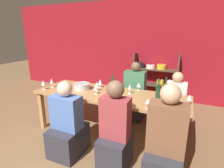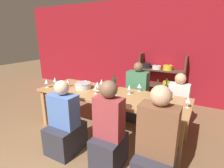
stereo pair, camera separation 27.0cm
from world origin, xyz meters
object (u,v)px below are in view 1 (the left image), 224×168
object	(u,v)px
wine_glass_red_c	(96,88)
person_far_b	(175,107)
wine_glass_red_b	(139,85)
wine_glass_empty_b	(170,92)
wine_glass_white_c	(118,93)
person_near_b	(68,129)
wine_glass_white_a	(66,82)
wine_glass_red_d	(52,81)
wine_glass_empty_c	(43,83)
person_near_c	(165,151)
shelf_unit	(155,81)
dining_table	(110,98)
person_far_a	(135,98)
wine_glass_red_e	(189,98)
wine_glass_white_b	(130,87)
wine_bottle_amber	(158,90)
wine_glass_empty_a	(148,101)
cell_phone	(175,111)
wine_glass_white_d	(100,82)
wine_bottle_green	(166,88)
wine_glass_red_a	(97,85)
person_near_a	(115,136)
wine_bottle_dark	(113,82)

from	to	relation	value
wine_glass_red_c	person_far_b	distance (m)	1.61
wine_glass_red_b	wine_glass_empty_b	distance (m)	0.63
wine_glass_white_c	person_near_b	xyz separation A→B (m)	(-0.59, -0.55, -0.47)
wine_glass_white_a	person_near_b	distance (m)	1.07
wine_glass_white_c	wine_glass_red_c	size ratio (longest dim) A/B	1.14
wine_glass_red_c	wine_glass_red_d	xyz separation A→B (m)	(-0.97, -0.01, 0.03)
wine_glass_empty_c	person_near_c	bearing A→B (deg)	-12.53
shelf_unit	dining_table	bearing A→B (deg)	-101.65
wine_glass_white_a	person_far_a	world-z (taller)	person_far_a
wine_glass_red_e	wine_glass_white_b	bearing A→B (deg)	172.61
wine_glass_red_c	person_near_b	world-z (taller)	person_near_b
wine_bottle_amber	wine_glass_red_b	distance (m)	0.50
wine_glass_empty_a	cell_phone	bearing A→B (deg)	6.86
person_far_a	person_near_c	bearing A→B (deg)	117.95
wine_glass_red_c	person_near_b	xyz separation A→B (m)	(-0.12, -0.67, -0.46)
person_far_a	wine_glass_red_b	bearing A→B (deg)	114.57
dining_table	wine_glass_white_d	world-z (taller)	wine_glass_white_d
wine_bottle_amber	wine_glass_empty_b	distance (m)	0.20
dining_table	wine_glass_empty_b	distance (m)	1.03
wine_bottle_green	wine_glass_red_d	xyz separation A→B (m)	(-2.09, -0.48, 0.01)
wine_glass_white_a	wine_glass_red_a	world-z (taller)	wine_glass_red_a
wine_glass_red_a	wine_glass_empty_b	distance (m)	1.28
cell_phone	person_near_c	distance (m)	0.58
person_far_b	cell_phone	bearing A→B (deg)	93.26
wine_bottle_amber	person_far_b	size ratio (longest dim) A/B	0.30
wine_glass_red_c	wine_glass_red_e	world-z (taller)	wine_glass_red_e
wine_glass_red_c	wine_glass_white_d	size ratio (longest dim) A/B	0.91
wine_glass_red_b	wine_glass_white_d	distance (m)	0.75
shelf_unit	wine_glass_red_e	world-z (taller)	shelf_unit
wine_glass_red_a	wine_glass_empty_a	bearing A→B (deg)	-20.96
cell_phone	wine_glass_empty_c	bearing A→B (deg)	179.45
wine_glass_empty_a	wine_glass_white_d	world-z (taller)	wine_glass_white_d
wine_glass_empty_b	person_near_a	distance (m)	1.15
cell_phone	person_far_b	xyz separation A→B (m)	(-0.06, 1.06, -0.37)
wine_glass_white_b	person_far_a	xyz separation A→B (m)	(-0.10, 0.67, -0.45)
wine_glass_white_a	wine_glass_red_e	xyz separation A→B (m)	(2.22, 0.05, 0.01)
dining_table	wine_glass_empty_a	bearing A→B (deg)	-25.34
wine_glass_red_c	person_near_c	xyz separation A→B (m)	(1.30, -0.69, -0.40)
wine_glass_empty_a	wine_glass_empty_b	world-z (taller)	wine_glass_empty_b
wine_glass_red_b	person_near_a	distance (m)	1.20
person_far_a	dining_table	bearing A→B (deg)	74.51
cell_phone	shelf_unit	bearing A→B (deg)	106.73
wine_bottle_dark	wine_glass_white_a	xyz separation A→B (m)	(-0.85, -0.36, -0.01)
wine_glass_red_e	wine_glass_white_d	bearing A→B (deg)	171.53
wine_glass_red_a	cell_phone	xyz separation A→B (m)	(1.40, -0.35, -0.12)
shelf_unit	person_near_b	distance (m)	2.92
wine_glass_red_e	wine_glass_white_d	world-z (taller)	wine_glass_white_d
shelf_unit	wine_glass_empty_b	xyz separation A→B (m)	(0.58, -1.87, 0.33)
wine_glass_white_b	person_near_a	world-z (taller)	person_near_a
wine_glass_red_a	dining_table	bearing A→B (deg)	-7.54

